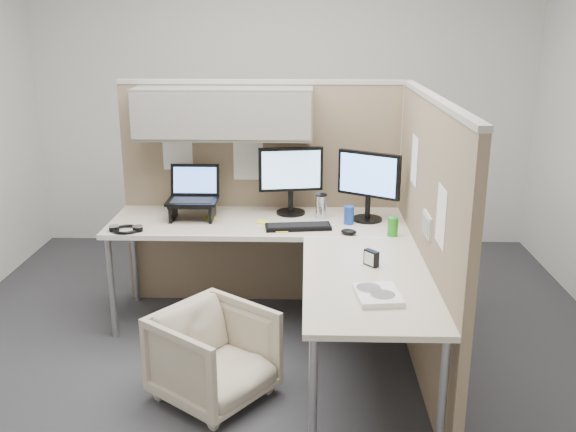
{
  "coord_description": "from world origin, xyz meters",
  "views": [
    {
      "loc": [
        0.21,
        -3.57,
        2.01
      ],
      "look_at": [
        0.1,
        0.25,
        0.85
      ],
      "focal_mm": 40.0,
      "sensor_mm": 36.0,
      "label": 1
    }
  ],
  "objects_px": {
    "desk": "(291,247)",
    "office_chair": "(214,352)",
    "monitor_left": "(291,175)",
    "keyboard": "(298,227)"
  },
  "relations": [
    {
      "from": "monitor_left",
      "to": "keyboard",
      "type": "bearing_deg",
      "value": -89.54
    },
    {
      "from": "desk",
      "to": "monitor_left",
      "type": "height_order",
      "value": "monitor_left"
    },
    {
      "from": "desk",
      "to": "monitor_left",
      "type": "xyz_separation_m",
      "value": [
        -0.02,
        0.58,
        0.32
      ]
    },
    {
      "from": "office_chair",
      "to": "monitor_left",
      "type": "height_order",
      "value": "monitor_left"
    },
    {
      "from": "desk",
      "to": "monitor_left",
      "type": "distance_m",
      "value": 0.66
    },
    {
      "from": "desk",
      "to": "office_chair",
      "type": "relative_size",
      "value": 3.53
    },
    {
      "from": "desk",
      "to": "office_chair",
      "type": "bearing_deg",
      "value": -125.59
    },
    {
      "from": "desk",
      "to": "office_chair",
      "type": "distance_m",
      "value": 0.81
    },
    {
      "from": "desk",
      "to": "keyboard",
      "type": "distance_m",
      "value": 0.25
    },
    {
      "from": "office_chair",
      "to": "keyboard",
      "type": "xyz_separation_m",
      "value": [
        0.45,
        0.81,
        0.46
      ]
    }
  ]
}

